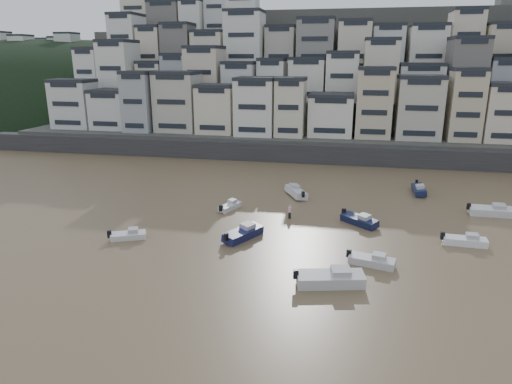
% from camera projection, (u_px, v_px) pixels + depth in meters
% --- Properties ---
extents(sea_strip, '(340.00, 340.00, 0.00)m').
position_uv_depth(sea_strip, '(37.00, 107.00, 185.36)').
color(sea_strip, '#465464').
rests_on(sea_strip, ground).
extents(harbor_wall, '(140.00, 3.00, 3.50)m').
position_uv_depth(harbor_wall, '(320.00, 154.00, 86.56)').
color(harbor_wall, '#38383A').
rests_on(harbor_wall, ground).
extents(hillside, '(141.04, 66.00, 50.00)m').
position_uv_depth(hillside, '(350.00, 82.00, 119.87)').
color(hillside, '#4C4C47').
rests_on(hillside, ground).
extents(headland, '(216.00, 135.00, 53.33)m').
position_uv_depth(headland, '(55.00, 110.00, 173.06)').
color(headland, black).
rests_on(headland, ground).
extents(boat_a, '(6.79, 3.57, 1.77)m').
position_uv_depth(boat_a, '(331.00, 277.00, 39.93)').
color(boat_a, silver).
rests_on(boat_a, ground).
extents(boat_b, '(5.02, 2.67, 1.30)m').
position_uv_depth(boat_b, '(372.00, 259.00, 43.90)').
color(boat_b, silver).
rests_on(boat_b, ground).
extents(boat_c, '(4.38, 5.98, 1.57)m').
position_uv_depth(boat_c, '(243.00, 232.00, 50.43)').
color(boat_c, '#161A45').
rests_on(boat_c, ground).
extents(boat_d, '(4.89, 1.79, 1.32)m').
position_uv_depth(boat_d, '(465.00, 239.00, 48.74)').
color(boat_d, white).
rests_on(boat_d, ground).
extents(boat_e, '(5.08, 4.67, 1.42)m').
position_uv_depth(boat_e, '(359.00, 219.00, 54.68)').
color(boat_e, '#121939').
rests_on(boat_e, ground).
extents(boat_f, '(2.74, 4.35, 1.13)m').
position_uv_depth(boat_f, '(230.00, 205.00, 60.18)').
color(boat_f, silver).
rests_on(boat_f, ground).
extents(boat_g, '(5.86, 1.93, 1.60)m').
position_uv_depth(boat_g, '(492.00, 210.00, 57.73)').
color(boat_g, silver).
rests_on(boat_g, ground).
extents(boat_h, '(4.34, 6.03, 1.58)m').
position_uv_depth(boat_h, '(296.00, 191.00, 65.98)').
color(boat_h, silver).
rests_on(boat_h, ground).
extents(boat_i, '(1.84, 5.43, 1.47)m').
position_uv_depth(boat_i, '(419.00, 189.00, 67.19)').
color(boat_i, '#131B3D').
rests_on(boat_i, ground).
extents(boat_j, '(4.35, 2.93, 1.13)m').
position_uv_depth(boat_j, '(128.00, 235.00, 50.29)').
color(boat_j, white).
rests_on(boat_j, ground).
extents(person_pink, '(0.44, 0.44, 1.74)m').
position_uv_depth(person_pink, '(290.00, 212.00, 56.73)').
color(person_pink, '#F0A9B9').
rests_on(person_pink, ground).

